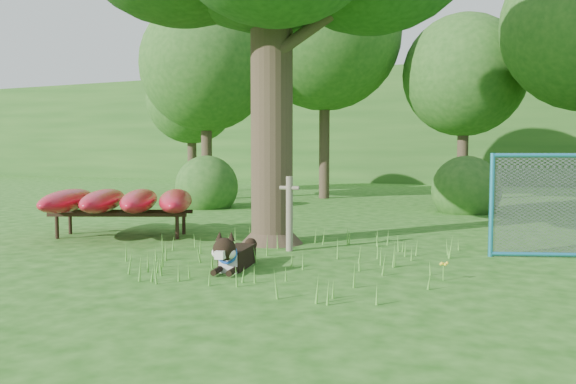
% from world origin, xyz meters
% --- Properties ---
extents(ground, '(80.00, 80.00, 0.00)m').
position_xyz_m(ground, '(0.00, 0.00, 0.00)').
color(ground, '#1A5210').
rests_on(ground, ground).
extents(wooden_post, '(0.33, 0.12, 1.20)m').
position_xyz_m(wooden_post, '(-0.05, 1.84, 0.64)').
color(wooden_post, '#6A6250').
rests_on(wooden_post, ground).
extents(kayak_rack, '(3.66, 3.29, 0.89)m').
position_xyz_m(kayak_rack, '(-3.57, 2.06, 0.68)').
color(kayak_rack, black).
rests_on(kayak_rack, ground).
extents(husky_dog, '(0.48, 1.29, 0.57)m').
position_xyz_m(husky_dog, '(-0.17, 0.19, 0.20)').
color(husky_dog, black).
rests_on(husky_dog, ground).
extents(wildflower_clump, '(0.11, 0.09, 0.24)m').
position_xyz_m(wildflower_clump, '(2.52, 0.65, 0.19)').
color(wildflower_clump, '#549D33').
rests_on(wildflower_clump, ground).
extents(bg_tree_a, '(4.40, 4.40, 6.70)m').
position_xyz_m(bg_tree_a, '(-6.50, 10.00, 4.48)').
color(bg_tree_a, '#362A1D').
rests_on(bg_tree_a, ground).
extents(bg_tree_b, '(5.20, 5.20, 8.22)m').
position_xyz_m(bg_tree_b, '(-3.00, 12.00, 5.61)').
color(bg_tree_b, '#362A1D').
rests_on(bg_tree_b, ground).
extents(bg_tree_c, '(4.00, 4.00, 6.12)m').
position_xyz_m(bg_tree_c, '(1.50, 13.00, 4.11)').
color(bg_tree_c, '#362A1D').
rests_on(bg_tree_c, ground).
extents(bg_tree_f, '(3.60, 3.60, 5.55)m').
position_xyz_m(bg_tree_f, '(-9.00, 13.00, 3.73)').
color(bg_tree_f, '#362A1D').
rests_on(bg_tree_f, ground).
extents(shrub_left, '(1.80, 1.80, 1.80)m').
position_xyz_m(shrub_left, '(-5.00, 7.50, 0.00)').
color(shrub_left, '#24521A').
rests_on(shrub_left, ground).
extents(shrub_mid, '(1.80, 1.80, 1.80)m').
position_xyz_m(shrub_mid, '(2.00, 9.00, 0.00)').
color(shrub_mid, '#24521A').
rests_on(shrub_mid, ground).
extents(wooded_hillside, '(80.00, 12.00, 6.00)m').
position_xyz_m(wooded_hillside, '(0.00, 28.00, 3.00)').
color(wooded_hillside, '#24521A').
rests_on(wooded_hillside, ground).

